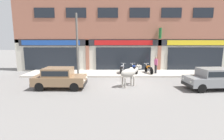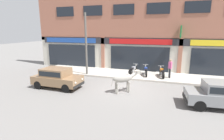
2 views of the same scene
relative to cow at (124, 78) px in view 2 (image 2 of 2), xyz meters
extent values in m
plane|color=slate|center=(-0.05, 0.78, -1.01)|extent=(90.00, 90.00, 0.00)
cube|color=#B7AFA3|center=(-0.05, 4.65, -0.92)|extent=(19.00, 3.33, 0.17)
cube|color=#9E604C|center=(-0.05, 6.58, 5.58)|extent=(23.00, 0.55, 7.10)
cube|color=beige|center=(-0.05, 6.58, 0.69)|extent=(23.00, 0.55, 3.40)
cube|color=#28282D|center=(-0.05, 6.27, 2.04)|extent=(22.08, 0.08, 0.64)
cube|color=black|center=(-7.71, 6.26, 0.34)|extent=(5.83, 0.10, 2.40)
cube|color=#1E479E|center=(-7.71, 6.24, 2.04)|extent=(6.13, 0.05, 0.52)
cube|color=#9E604C|center=(-3.88, 6.29, 0.69)|extent=(0.36, 0.12, 3.40)
cube|color=black|center=(-0.05, 6.26, 0.34)|extent=(5.83, 0.10, 2.40)
cube|color=red|center=(-0.05, 6.24, 2.04)|extent=(6.13, 0.05, 0.52)
cube|color=#9E604C|center=(3.79, 6.29, 0.69)|extent=(0.36, 0.12, 3.40)
cube|color=black|center=(-8.19, 6.28, 5.08)|extent=(2.09, 0.06, 1.00)
cube|color=black|center=(-4.93, 6.28, 5.08)|extent=(2.09, 0.06, 1.00)
cube|color=black|center=(-1.68, 6.28, 5.08)|extent=(2.09, 0.06, 1.00)
cube|color=black|center=(1.58, 6.28, 5.08)|extent=(2.09, 0.06, 1.00)
cube|color=black|center=(4.84, 6.28, 5.08)|extent=(2.09, 0.06, 1.00)
cube|color=#197A38|center=(3.66, 5.86, 2.99)|extent=(0.08, 0.80, 1.10)
ellipsoid|color=#9E998E|center=(-0.08, -0.06, 0.01)|extent=(1.42, 1.28, 0.60)
sphere|color=#9E998E|center=(0.14, 0.11, 0.24)|extent=(0.32, 0.32, 0.32)
cylinder|color=#9E998E|center=(0.17, 0.32, -0.65)|extent=(0.12, 0.12, 0.72)
cylinder|color=#9E998E|center=(0.35, 0.10, -0.65)|extent=(0.12, 0.12, 0.72)
cylinder|color=#9E998E|center=(-0.51, -0.22, -0.65)|extent=(0.12, 0.12, 0.72)
cylinder|color=#9E998E|center=(-0.33, -0.45, -0.65)|extent=(0.12, 0.12, 0.72)
cylinder|color=#9E998E|center=(0.56, 0.45, 0.16)|extent=(0.51, 0.48, 0.43)
cube|color=#9E998E|center=(0.76, 0.62, 0.33)|extent=(0.42, 0.40, 0.26)
cube|color=slate|center=(0.90, 0.73, 0.29)|extent=(0.21, 0.21, 0.14)
cone|color=beige|center=(0.67, 0.67, 0.51)|extent=(0.12, 0.12, 0.19)
cone|color=beige|center=(0.80, 0.51, 0.51)|extent=(0.12, 0.12, 0.19)
cube|color=#9E998E|center=(0.60, 0.69, 0.39)|extent=(0.12, 0.13, 0.10)
cube|color=#9E998E|center=(0.80, 0.44, 0.39)|extent=(0.12, 0.13, 0.10)
cylinder|color=#9E998E|center=(-0.65, -0.53, -0.21)|extent=(0.15, 0.13, 0.60)
cylinder|color=black|center=(-3.70, 0.18, -0.71)|extent=(0.60, 0.19, 0.60)
cylinder|color=black|center=(-3.72, -1.26, -0.71)|extent=(0.60, 0.19, 0.60)
cylinder|color=black|center=(-6.00, 0.22, -0.71)|extent=(0.60, 0.19, 0.60)
cylinder|color=black|center=(-6.02, -1.22, -0.71)|extent=(0.60, 0.19, 0.60)
cube|color=#846647|center=(-4.86, -0.52, -0.41)|extent=(3.52, 1.65, 0.60)
cube|color=#846647|center=(-4.96, -0.52, 0.17)|extent=(1.92, 1.47, 0.56)
cube|color=black|center=(-4.96, -0.52, 0.17)|extent=(1.77, 1.49, 0.35)
cube|color=black|center=(-3.13, -0.55, -0.63)|extent=(0.14, 1.52, 0.20)
cube|color=black|center=(-6.59, -0.50, -0.63)|extent=(0.14, 1.52, 0.20)
sphere|color=silver|center=(-3.09, -0.07, -0.33)|extent=(0.14, 0.14, 0.14)
sphere|color=silver|center=(-3.11, -1.03, -0.33)|extent=(0.14, 0.14, 0.14)
cube|color=red|center=(-6.61, 0.00, -0.31)|extent=(0.03, 0.16, 0.14)
cube|color=red|center=(-6.62, -0.99, -0.31)|extent=(0.03, 0.16, 0.14)
cylinder|color=black|center=(4.46, -1.57, -0.71)|extent=(0.61, 0.23, 0.60)
cylinder|color=black|center=(4.33, -0.14, -0.71)|extent=(0.61, 0.23, 0.60)
cube|color=gray|center=(5.54, -0.75, -0.41)|extent=(3.63, 1.91, 0.60)
cube|color=gray|center=(5.64, -0.74, 0.17)|extent=(2.02, 1.60, 0.56)
cube|color=black|center=(5.64, -0.74, 0.17)|extent=(1.87, 1.61, 0.35)
cube|color=black|center=(3.82, -0.91, -0.63)|extent=(0.26, 1.52, 0.20)
sphere|color=silver|center=(3.83, -1.39, -0.33)|extent=(0.14, 0.14, 0.14)
sphere|color=silver|center=(3.75, -0.43, -0.33)|extent=(0.14, 0.14, 0.14)
cylinder|color=black|center=(-0.11, 5.12, -0.56)|extent=(0.23, 0.57, 0.56)
cylinder|color=black|center=(-0.41, 3.90, -0.56)|extent=(0.23, 0.57, 0.56)
cube|color=#B2B5BA|center=(-0.26, 4.49, -0.52)|extent=(0.27, 0.36, 0.24)
cube|color=#A8AAB2|center=(-0.23, 4.65, -0.26)|extent=(0.33, 0.45, 0.24)
cube|color=black|center=(-0.32, 4.26, -0.28)|extent=(0.34, 0.56, 0.12)
cylinder|color=#B2B5BA|center=(-0.13, 5.06, -0.26)|extent=(0.10, 0.27, 0.59)
cylinder|color=#B2B5BA|center=(-0.12, 5.10, 0.02)|extent=(0.51, 0.15, 0.03)
sphere|color=silver|center=(-0.10, 5.16, -0.10)|extent=(0.12, 0.12, 0.12)
cylinder|color=#B2B5BA|center=(-0.46, 4.17, -0.60)|extent=(0.17, 0.48, 0.06)
cylinder|color=black|center=(0.80, 5.09, -0.56)|extent=(0.21, 0.57, 0.56)
cylinder|color=black|center=(1.05, 3.86, -0.56)|extent=(0.21, 0.57, 0.56)
cube|color=#B2B5BA|center=(0.93, 4.45, -0.52)|extent=(0.26, 0.35, 0.24)
cube|color=navy|center=(0.90, 4.61, -0.26)|extent=(0.31, 0.44, 0.24)
cube|color=black|center=(0.98, 4.22, -0.28)|extent=(0.32, 0.55, 0.12)
cylinder|color=#B2B5BA|center=(0.81, 5.03, -0.26)|extent=(0.09, 0.27, 0.59)
cylinder|color=#B2B5BA|center=(0.81, 5.07, 0.02)|extent=(0.52, 0.13, 0.03)
sphere|color=silver|center=(0.80, 5.13, -0.10)|extent=(0.12, 0.12, 0.12)
cylinder|color=#B2B5BA|center=(0.89, 4.08, -0.60)|extent=(0.15, 0.48, 0.06)
cylinder|color=black|center=(2.18, 4.94, -0.56)|extent=(0.22, 0.57, 0.56)
cylinder|color=black|center=(2.46, 3.72, -0.56)|extent=(0.22, 0.57, 0.56)
cube|color=#B2B5BA|center=(2.33, 4.31, -0.52)|extent=(0.27, 0.36, 0.24)
cube|color=orange|center=(2.29, 4.47, -0.26)|extent=(0.32, 0.44, 0.24)
cube|color=black|center=(2.38, 4.08, -0.28)|extent=(0.33, 0.56, 0.12)
cylinder|color=#B2B5BA|center=(2.19, 4.88, -0.26)|extent=(0.10, 0.27, 0.59)
cylinder|color=#B2B5BA|center=(2.19, 4.92, 0.02)|extent=(0.51, 0.15, 0.03)
sphere|color=silver|center=(2.17, 4.98, -0.10)|extent=(0.12, 0.12, 0.12)
cylinder|color=#B2B5BA|center=(2.30, 3.94, -0.60)|extent=(0.17, 0.48, 0.06)
cylinder|color=#2D2D33|center=(2.92, 4.32, -0.43)|extent=(0.11, 0.11, 0.82)
cylinder|color=#2D2D33|center=(2.98, 4.15, -0.43)|extent=(0.11, 0.11, 0.82)
cylinder|color=#DB5B93|center=(2.95, 4.24, 0.26)|extent=(0.32, 0.32, 0.56)
cylinder|color=#DB5B93|center=(2.88, 4.44, 0.23)|extent=(0.08, 0.08, 0.56)
cylinder|color=#DB5B93|center=(3.02, 4.04, 0.23)|extent=(0.08, 0.08, 0.56)
sphere|color=tan|center=(2.95, 4.24, 0.66)|extent=(0.20, 0.20, 0.20)
cylinder|color=#595651|center=(-4.34, 3.28, 1.89)|extent=(0.18, 0.18, 5.46)
camera|label=1|loc=(-1.25, -12.32, 2.35)|focal=28.00mm
camera|label=2|loc=(2.67, -10.99, 3.15)|focal=28.00mm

